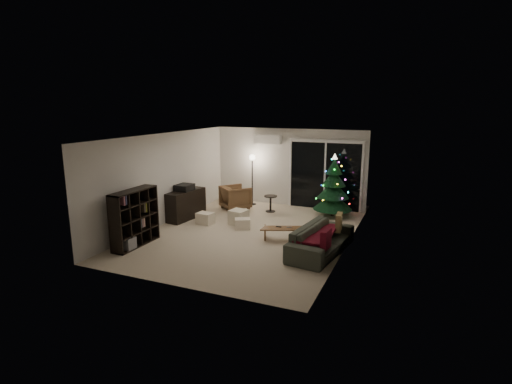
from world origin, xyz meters
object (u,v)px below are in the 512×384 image
bookshelf (129,217)px  media_cabinet (185,205)px  sofa (321,240)px  armchair (236,197)px  coffee_table (284,234)px  christmas_tree (334,185)px

bookshelf → media_cabinet: (0.00, 2.37, -0.25)m
media_cabinet → sofa: size_ratio=0.63×
armchair → bookshelf: bearing=116.3°
media_cabinet → coffee_table: media_cabinet is taller
media_cabinet → bookshelf: bearing=-83.6°
bookshelf → coffee_table: size_ratio=1.25×
media_cabinet → christmas_tree: 4.36m
bookshelf → coffee_table: (3.29, 1.63, -0.50)m
media_cabinet → sofa: media_cabinet is taller
bookshelf → sofa: (4.30, 1.22, -0.36)m
media_cabinet → armchair: bearing=66.7°
bookshelf → media_cabinet: 2.38m
bookshelf → sofa: size_ratio=0.63×
armchair → sofa: (3.42, -2.69, -0.06)m
armchair → christmas_tree: (3.00, 0.39, 0.56)m
bookshelf → armchair: (0.88, 3.90, -0.29)m
christmas_tree → armchair: bearing=-172.5°
armchair → sofa: bearing=-179.2°
armchair → christmas_tree: bearing=-133.6°
sofa → armchair: bearing=59.9°
coffee_table → sofa: bearing=-43.8°
media_cabinet → armchair: media_cabinet is taller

